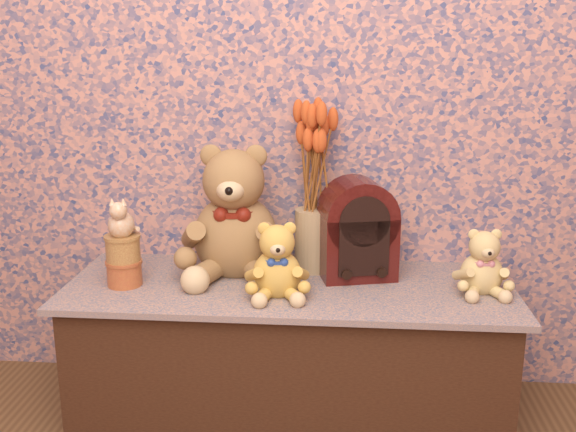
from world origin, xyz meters
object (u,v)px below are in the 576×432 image
at_px(teddy_medium, 277,256).
at_px(ceramic_vase, 314,240).
at_px(teddy_large, 235,205).
at_px(teddy_small, 483,258).
at_px(cathedral_radio, 357,228).
at_px(biscuit_tin_lower, 125,273).
at_px(cat_figurine, 121,216).

bearing_deg(teddy_medium, ceramic_vase, 59.09).
bearing_deg(teddy_large, teddy_small, -11.05).
xyz_separation_m(teddy_small, cathedral_radio, (-0.38, 0.11, 0.06)).
bearing_deg(ceramic_vase, teddy_small, -17.17).
height_order(teddy_small, cathedral_radio, cathedral_radio).
relative_size(teddy_medium, ceramic_vase, 1.18).
xyz_separation_m(teddy_large, biscuit_tin_lower, (-0.34, -0.16, -0.19)).
height_order(teddy_large, cathedral_radio, teddy_large).
bearing_deg(teddy_small, teddy_large, 166.99).
height_order(teddy_small, cat_figurine, cat_figurine).
relative_size(teddy_large, teddy_medium, 1.88).
bearing_deg(biscuit_tin_lower, cat_figurine, 0.00).
bearing_deg(teddy_medium, cat_figurine, 167.81).
distance_m(teddy_medium, biscuit_tin_lower, 0.50).
bearing_deg(biscuit_tin_lower, teddy_medium, -4.39).
relative_size(cathedral_radio, cat_figurine, 2.50).
relative_size(ceramic_vase, biscuit_tin_lower, 1.93).
distance_m(cathedral_radio, cat_figurine, 0.76).
height_order(teddy_large, biscuit_tin_lower, teddy_large).
bearing_deg(teddy_small, teddy_medium, -177.64).
xyz_separation_m(ceramic_vase, cat_figurine, (-0.60, -0.20, 0.12)).
xyz_separation_m(teddy_large, cat_figurine, (-0.34, -0.16, -0.00)).
bearing_deg(biscuit_tin_lower, teddy_small, 1.81).
bearing_deg(teddy_large, cat_figurine, -157.29).
bearing_deg(cathedral_radio, teddy_small, -29.78).
relative_size(teddy_large, cat_figurine, 3.54).
bearing_deg(cat_figurine, ceramic_vase, 10.07).
relative_size(teddy_small, cat_figurine, 1.66).
distance_m(teddy_medium, cat_figurine, 0.51).
xyz_separation_m(teddy_medium, biscuit_tin_lower, (-0.50, 0.04, -0.08)).
xyz_separation_m(teddy_small, ceramic_vase, (-0.53, 0.16, -0.00)).
height_order(teddy_medium, biscuit_tin_lower, teddy_medium).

